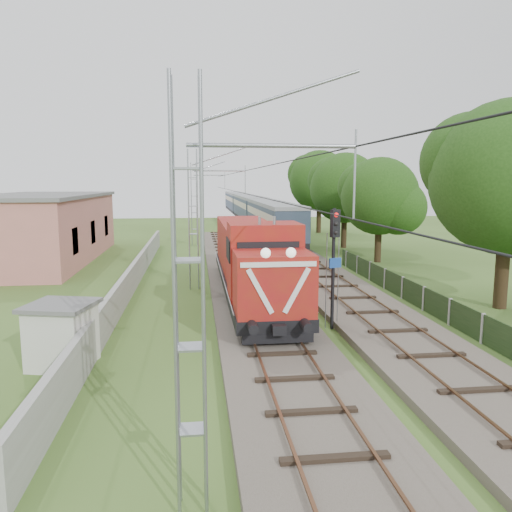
{
  "coord_description": "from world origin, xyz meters",
  "views": [
    {
      "loc": [
        -2.86,
        -16.8,
        6.18
      ],
      "look_at": [
        0.34,
        9.64,
        2.2
      ],
      "focal_mm": 35.0,
      "sensor_mm": 36.0,
      "label": 1
    }
  ],
  "objects": [
    {
      "name": "ground",
      "position": [
        0.0,
        0.0,
        0.0
      ],
      "size": [
        140.0,
        140.0,
        0.0
      ],
      "primitive_type": "plane",
      "color": "#3C5720",
      "rests_on": "ground"
    },
    {
      "name": "track_main",
      "position": [
        0.0,
        7.0,
        0.18
      ],
      "size": [
        4.2,
        70.0,
        0.45
      ],
      "color": "#6B6054",
      "rests_on": "ground"
    },
    {
      "name": "track_side",
      "position": [
        5.0,
        20.0,
        0.18
      ],
      "size": [
        4.2,
        80.0,
        0.45
      ],
      "color": "#6B6054",
      "rests_on": "ground"
    },
    {
      "name": "catenary",
      "position": [
        -2.95,
        12.0,
        4.05
      ],
      "size": [
        3.31,
        70.0,
        8.0
      ],
      "color": "gray",
      "rests_on": "ground"
    },
    {
      "name": "boundary_wall",
      "position": [
        -6.5,
        12.0,
        0.75
      ],
      "size": [
        0.25,
        40.0,
        1.5
      ],
      "primitive_type": "cube",
      "color": "#9E9E99",
      "rests_on": "ground"
    },
    {
      "name": "station_building",
      "position": [
        -15.0,
        24.0,
        2.63
      ],
      "size": [
        8.4,
        20.4,
        5.22
      ],
      "color": "#C16F68",
      "rests_on": "ground"
    },
    {
      "name": "fence",
      "position": [
        8.0,
        3.0,
        0.6
      ],
      "size": [
        0.12,
        32.0,
        1.2
      ],
      "color": "black",
      "rests_on": "ground"
    },
    {
      "name": "locomotive",
      "position": [
        0.0,
        8.62,
        2.25
      ],
      "size": [
        3.01,
        17.17,
        4.36
      ],
      "color": "black",
      "rests_on": "ground"
    },
    {
      "name": "coach_rake",
      "position": [
        5.0,
        56.75,
        2.51
      ],
      "size": [
        3.02,
        67.39,
        3.49
      ],
      "color": "black",
      "rests_on": "ground"
    },
    {
      "name": "signal_post",
      "position": [
        2.79,
        3.0,
        3.51
      ],
      "size": [
        0.55,
        0.44,
        5.1
      ],
      "color": "black",
      "rests_on": "ground"
    },
    {
      "name": "relay_hut",
      "position": [
        -7.4,
        0.05,
        1.09
      ],
      "size": [
        2.54,
        2.54,
        2.17
      ],
      "color": "beige",
      "rests_on": "ground"
    },
    {
      "name": "tree_a",
      "position": [
        12.07,
        5.55,
        6.27
      ],
      "size": [
        7.76,
        7.39,
        10.06
      ],
      "color": "#392A17",
      "rests_on": "ground"
    },
    {
      "name": "tree_b",
      "position": [
        11.19,
        20.03,
        5.02
      ],
      "size": [
        6.21,
        5.91,
        8.04
      ],
      "color": "#392A17",
      "rests_on": "ground"
    },
    {
      "name": "tree_c",
      "position": [
        11.05,
        28.56,
        5.53
      ],
      "size": [
        6.84,
        6.51,
        8.86
      ],
      "color": "#392A17",
      "rests_on": "ground"
    },
    {
      "name": "tree_d",
      "position": [
        12.16,
        42.67,
        6.2
      ],
      "size": [
        7.67,
        7.31,
        9.94
      ],
      "color": "#392A17",
      "rests_on": "ground"
    }
  ]
}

